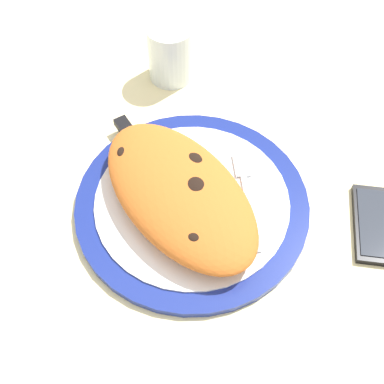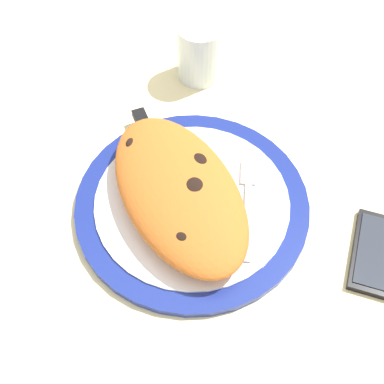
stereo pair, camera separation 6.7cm
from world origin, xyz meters
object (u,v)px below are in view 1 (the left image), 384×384
at_px(smartphone, 378,225).
at_px(water_glass, 171,56).
at_px(calzone, 179,191).
at_px(knife, 146,157).
at_px(plate, 192,203).
at_px(fork, 246,191).

xyz_separation_m(smartphone, water_glass, (0.38, 0.18, 0.04)).
relative_size(calzone, water_glass, 3.20).
distance_m(knife, water_glass, 0.20).
bearing_deg(knife, water_glass, -28.02).
bearing_deg(knife, calzone, -164.66).
relative_size(calzone, knife, 1.27).
xyz_separation_m(plate, fork, (-0.01, -0.08, 0.01)).
bearing_deg(knife, fork, -130.40).
relative_size(plate, fork, 2.03).
distance_m(plate, smartphone, 0.26).
xyz_separation_m(calzone, smartphone, (-0.12, -0.25, -0.04)).
bearing_deg(calzone, smartphone, -114.97).
relative_size(plate, knife, 1.34).
height_order(fork, smartphone, fork).
bearing_deg(water_glass, plate, 168.97).
bearing_deg(water_glass, knife, 151.98).
relative_size(knife, smartphone, 1.78).
xyz_separation_m(plate, knife, (0.09, 0.04, 0.01)).
bearing_deg(water_glass, fork, -174.78).
height_order(fork, water_glass, water_glass).
distance_m(plate, fork, 0.08).
bearing_deg(knife, plate, -155.28).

